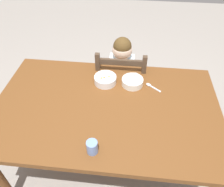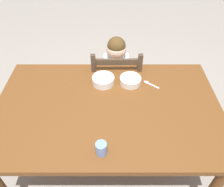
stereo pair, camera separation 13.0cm
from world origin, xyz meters
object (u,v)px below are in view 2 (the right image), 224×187
at_px(dining_chair, 115,86).
at_px(child_figure, 116,71).
at_px(drinking_cup, 101,149).
at_px(bowl_of_peas, 130,80).
at_px(dining_table, 107,114).
at_px(spoon, 148,83).
at_px(bowl_of_carrots, 103,80).

height_order(dining_chair, child_figure, child_figure).
height_order(child_figure, drinking_cup, child_figure).
height_order(child_figure, bowl_of_peas, child_figure).
xyz_separation_m(dining_table, child_figure, (0.07, 0.54, -0.02)).
bearing_deg(bowl_of_peas, child_figure, 109.80).
height_order(child_figure, spoon, child_figure).
distance_m(dining_table, dining_chair, 0.59).
xyz_separation_m(bowl_of_carrots, drinking_cup, (0.01, -0.62, 0.01)).
distance_m(dining_chair, child_figure, 0.19).
bearing_deg(spoon, bowl_of_carrots, 178.88).
relative_size(dining_table, drinking_cup, 18.34).
bearing_deg(bowl_of_carrots, drinking_cup, -89.38).
bearing_deg(child_figure, bowl_of_carrots, -109.78).
xyz_separation_m(child_figure, drinking_cup, (-0.10, -0.92, 0.15)).
bearing_deg(dining_chair, drinking_cup, -96.10).
bearing_deg(drinking_cup, dining_chair, 83.90).
height_order(child_figure, bowl_of_carrots, child_figure).
relative_size(dining_chair, spoon, 7.44).
xyz_separation_m(spoon, drinking_cup, (-0.35, -0.62, 0.04)).
bearing_deg(spoon, bowl_of_peas, 177.20).
relative_size(bowl_of_peas, spoon, 1.37).
height_order(bowl_of_carrots, drinking_cup, drinking_cup).
distance_m(dining_table, drinking_cup, 0.40).
xyz_separation_m(dining_table, bowl_of_carrots, (-0.04, 0.25, 0.12)).
relative_size(child_figure, bowl_of_peas, 5.82).
relative_size(dining_chair, drinking_cup, 10.29).
relative_size(dining_chair, child_figure, 0.94).
bearing_deg(child_figure, dining_chair, 87.57).
bearing_deg(spoon, drinking_cup, -119.32).
bearing_deg(dining_chair, bowl_of_peas, -70.72).
distance_m(child_figure, spoon, 0.40).
height_order(bowl_of_peas, bowl_of_carrots, bowl_of_carrots).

